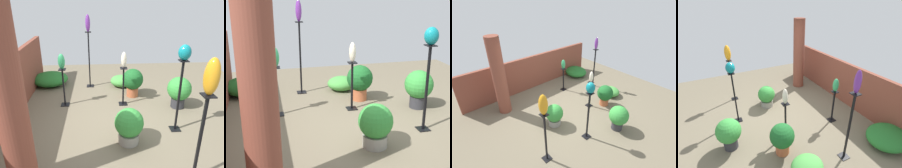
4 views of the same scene
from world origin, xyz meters
The scene contains 18 objects.
ground_plane centered at (0.00, 0.00, 0.00)m, with size 8.00×8.00×0.00m, color #6B604C.
brick_wall_back centered at (0.00, 2.22, 0.66)m, with size 5.60×0.12×1.33m, color brown.
brick_pillar centered at (-1.62, 1.46, 1.26)m, with size 0.40×0.40×2.52m, color brown.
pedestal_amber centered at (-1.70, -1.00, 0.64)m, with size 0.20×0.20×1.38m.
pedestal_ivory centered at (0.71, -0.22, 0.43)m, with size 0.20×0.20×0.94m.
pedestal_violet centered at (1.88, 0.62, 0.74)m, with size 0.20×0.20×1.59m.
pedestal_jade centered at (0.75, 1.20, 0.42)m, with size 0.20×0.20×0.93m.
pedestal_teal centered at (-0.44, -1.15, 0.67)m, with size 0.20×0.20×1.45m.
art_vase_amber centered at (-1.70, -1.00, 1.62)m, with size 0.20×0.19×0.48m, color orange.
art_vase_ivory centered at (0.71, -0.22, 1.13)m, with size 0.12×0.13×0.38m, color beige.
art_vase_violet centered at (1.88, 0.62, 1.81)m, with size 0.13×0.13×0.45m, color #6B2D8C.
art_vase_jade centered at (0.75, 1.20, 1.11)m, with size 0.15×0.16×0.36m, color #2D9356.
art_vase_teal centered at (-0.44, -1.15, 1.59)m, with size 0.22×0.23×0.28m, color #0F727A.
potted_plant_mid_right centered at (0.48, -1.52, 0.44)m, with size 0.56×0.56×0.76m.
potted_plant_front_left centered at (-0.79, -0.16, 0.37)m, with size 0.53×0.53×0.68m.
potted_plant_back_center centered at (1.16, -0.52, 0.43)m, with size 0.54×0.54×0.75m.
foliage_bed_east centered at (2.05, 1.79, 0.19)m, with size 0.91×1.02×0.39m, color #236B28.
foliage_bed_west centered at (1.85, -0.31, 0.16)m, with size 0.60×0.66×0.32m, color #479942.
Camera 1 is at (-4.07, 0.36, 2.55)m, focal length 35.00 mm.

